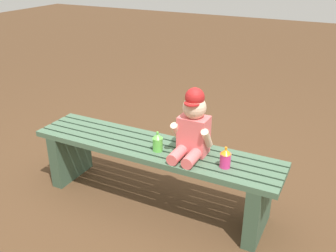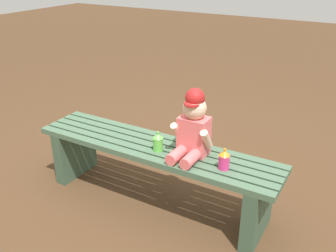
{
  "view_description": "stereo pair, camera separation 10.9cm",
  "coord_description": "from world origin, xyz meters",
  "px_view_note": "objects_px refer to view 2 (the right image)",
  "views": [
    {
      "loc": [
        1.01,
        -1.8,
        1.49
      ],
      "look_at": [
        0.13,
        -0.05,
        0.59
      ],
      "focal_mm": 40.26,
      "sensor_mm": 36.0,
      "label": 1
    },
    {
      "loc": [
        1.11,
        -1.74,
        1.49
      ],
      "look_at": [
        0.13,
        -0.05,
        0.59
      ],
      "focal_mm": 40.26,
      "sensor_mm": 36.0,
      "label": 2
    }
  ],
  "objects_px": {
    "child_figure": "(193,127)",
    "sippy_cup_right": "(224,159)",
    "park_bench": "(155,164)",
    "sippy_cup_left": "(158,142)"
  },
  "relations": [
    {
      "from": "park_bench",
      "to": "child_figure",
      "type": "relative_size",
      "value": 3.95
    },
    {
      "from": "sippy_cup_left",
      "to": "child_figure",
      "type": "bearing_deg",
      "value": 16.09
    },
    {
      "from": "child_figure",
      "to": "sippy_cup_right",
      "type": "bearing_deg",
      "value": -14.34
    },
    {
      "from": "sippy_cup_left",
      "to": "sippy_cup_right",
      "type": "height_order",
      "value": "same"
    },
    {
      "from": "sippy_cup_left",
      "to": "sippy_cup_right",
      "type": "xyz_separation_m",
      "value": [
        0.42,
        0.0,
        0.0
      ]
    },
    {
      "from": "park_bench",
      "to": "sippy_cup_right",
      "type": "xyz_separation_m",
      "value": [
        0.48,
        -0.04,
        0.19
      ]
    },
    {
      "from": "park_bench",
      "to": "child_figure",
      "type": "xyz_separation_m",
      "value": [
        0.25,
        0.01,
        0.31
      ]
    },
    {
      "from": "child_figure",
      "to": "sippy_cup_right",
      "type": "distance_m",
      "value": 0.26
    },
    {
      "from": "child_figure",
      "to": "sippy_cup_right",
      "type": "xyz_separation_m",
      "value": [
        0.22,
        -0.06,
        -0.12
      ]
    },
    {
      "from": "child_figure",
      "to": "sippy_cup_right",
      "type": "height_order",
      "value": "child_figure"
    }
  ]
}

